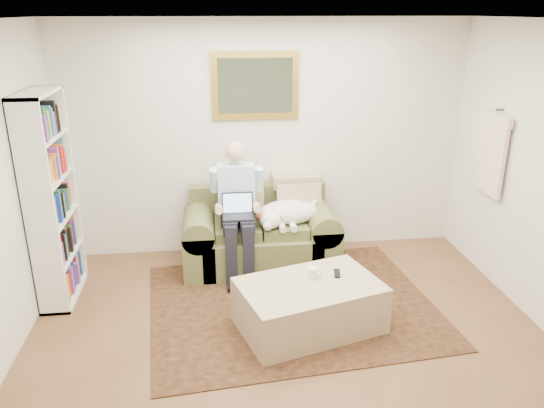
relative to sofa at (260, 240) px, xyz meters
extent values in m
cube|color=brown|center=(0.10, -2.05, -0.29)|extent=(4.50, 5.00, 0.01)
cube|color=white|center=(0.10, -2.05, 2.31)|extent=(4.50, 5.00, 0.01)
cube|color=beige|center=(0.10, 0.45, 1.01)|extent=(4.50, 0.01, 2.60)
cube|color=black|center=(0.21, -0.92, -0.28)|extent=(2.84, 2.37, 0.01)
cube|color=brown|center=(0.00, -0.04, -0.08)|extent=(1.26, 0.81, 0.41)
cube|color=brown|center=(0.00, 0.32, 0.33)|extent=(1.52, 0.18, 0.42)
cube|color=brown|center=(-0.66, -0.04, -0.03)|extent=(0.33, 0.81, 0.84)
cube|color=brown|center=(0.66, -0.04, -0.03)|extent=(0.33, 0.81, 0.84)
cube|color=brown|center=(-0.25, -0.08, 0.18)|extent=(0.48, 0.54, 0.12)
cube|color=brown|center=(0.25, -0.08, 0.18)|extent=(0.48, 0.54, 0.12)
cube|color=black|center=(-0.25, -0.27, 0.39)|extent=(0.32, 0.22, 0.02)
cube|color=black|center=(-0.25, -0.16, 0.50)|extent=(0.32, 0.06, 0.22)
cube|color=#99BFF2|center=(-0.25, -0.16, 0.50)|extent=(0.29, 0.04, 0.19)
cube|color=tan|center=(0.31, -1.31, -0.07)|extent=(1.36, 1.07, 0.44)
cylinder|color=white|center=(0.35, -1.20, 0.20)|extent=(0.08, 0.08, 0.10)
cube|color=black|center=(0.58, -1.16, 0.16)|extent=(0.08, 0.16, 0.02)
cube|color=gold|center=(0.00, 0.43, 1.61)|extent=(0.94, 0.04, 0.72)
cube|color=gray|center=(0.00, 0.41, 1.61)|extent=(0.80, 0.01, 0.58)
camera|label=1|loc=(-0.50, -5.30, 2.38)|focal=35.00mm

